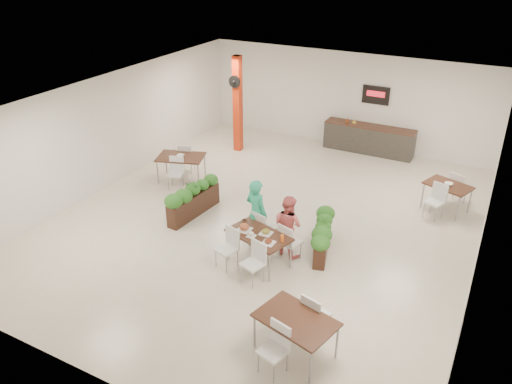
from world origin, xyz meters
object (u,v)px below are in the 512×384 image
(service_counter, at_px, (369,138))
(planter_left, at_px, (193,197))
(diner_man, at_px, (256,213))
(diner_woman, at_px, (288,225))
(side_table_a, at_px, (181,160))
(main_table, at_px, (258,238))
(side_table_b, at_px, (448,189))
(side_table_c, at_px, (296,324))
(planter_right, at_px, (323,233))
(red_column, at_px, (238,103))

(service_counter, relative_size, planter_left, 1.58)
(service_counter, height_order, diner_man, service_counter)
(diner_woman, relative_size, planter_left, 0.77)
(side_table_a, bearing_deg, main_table, -53.38)
(service_counter, relative_size, diner_man, 1.78)
(diner_woman, height_order, side_table_b, diner_woman)
(side_table_b, distance_m, side_table_c, 6.74)
(diner_man, relative_size, diner_woman, 1.15)
(side_table_a, distance_m, side_table_c, 7.63)
(planter_left, bearing_deg, diner_man, -13.52)
(planter_right, distance_m, side_table_a, 5.38)
(main_table, distance_m, planter_left, 2.76)
(red_column, distance_m, planter_left, 4.77)
(side_table_a, xyz_separation_m, side_table_c, (5.85, -4.89, -0.01))
(side_table_a, height_order, side_table_b, same)
(service_counter, height_order, side_table_b, service_counter)
(planter_left, height_order, side_table_b, planter_left)
(main_table, height_order, planter_left, planter_left)
(diner_man, bearing_deg, diner_woman, -163.26)
(diner_woman, bearing_deg, red_column, -33.71)
(diner_man, height_order, side_table_b, diner_man)
(diner_woman, distance_m, side_table_a, 4.93)
(planter_left, distance_m, side_table_b, 6.66)
(diner_woman, bearing_deg, diner_man, 16.74)
(red_column, xyz_separation_m, side_table_a, (-0.33, -2.85, -1.00))
(service_counter, distance_m, diner_woman, 6.85)
(side_table_a, bearing_deg, diner_woman, -44.39)
(side_table_b, xyz_separation_m, side_table_c, (-1.47, -6.58, 0.01))
(service_counter, xyz_separation_m, main_table, (-0.30, -7.49, 0.14))
(diner_woman, relative_size, planter_right, 0.89)
(planter_left, bearing_deg, planter_right, -0.65)
(service_counter, xyz_separation_m, side_table_b, (2.99, -3.02, 0.13))
(diner_woman, relative_size, side_table_c, 0.88)
(service_counter, height_order, diner_woman, service_counter)
(main_table, xyz_separation_m, planter_right, (1.09, 1.12, -0.16))
(diner_woman, xyz_separation_m, side_table_c, (1.41, -2.76, -0.10))
(main_table, distance_m, diner_man, 0.79)
(main_table, bearing_deg, planter_left, 155.11)
(main_table, relative_size, side_table_c, 1.14)
(red_column, height_order, side_table_b, red_column)
(main_table, bearing_deg, side_table_a, 145.39)
(diner_woman, bearing_deg, side_table_b, -110.23)
(service_counter, xyz_separation_m, diner_woman, (0.11, -6.84, 0.24))
(diner_man, xyz_separation_m, side_table_a, (-3.64, 2.13, -0.20))
(service_counter, distance_m, diner_man, 6.88)
(diner_woman, bearing_deg, service_counter, -72.33)
(diner_woman, bearing_deg, side_table_c, 133.76)
(diner_man, height_order, side_table_c, diner_man)
(main_table, distance_m, side_table_b, 5.55)
(side_table_a, bearing_deg, service_counter, 28.64)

